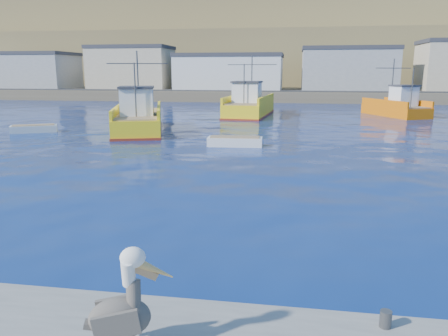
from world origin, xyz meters
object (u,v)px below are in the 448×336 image
Objects in this scene: trawler_yellow_a at (139,119)px; skiff_mid at (235,142)px; pelican at (123,309)px; skiff_left at (34,129)px; boat_orange at (397,107)px; trawler_yellow_b at (249,106)px.

trawler_yellow_a is 3.14× the size of skiff_mid.
skiff_mid is 22.11m from pelican.
skiff_left is 17.08m from skiff_mid.
pelican is at bearing -106.95° from boat_orange.
trawler_yellow_a reaches higher than skiff_mid.
boat_orange is (15.80, 1.84, -0.02)m from trawler_yellow_b.
boat_orange reaches higher than skiff_left.
skiff_left is at bearing -166.63° from trawler_yellow_a.
skiff_mid is at bearing -34.03° from trawler_yellow_a.
trawler_yellow_b reaches higher than trawler_yellow_a.
trawler_yellow_a is 10.40m from skiff_mid.
trawler_yellow_b is at bearing 46.25° from skiff_left.
boat_orange is 45.96m from pelican.
boat_orange is 2.45× the size of skiff_left.
boat_orange is at bearing 56.23° from skiff_mid.
trawler_yellow_a is 16.10m from trawler_yellow_b.
trawler_yellow_b reaches higher than skiff_left.
trawler_yellow_b is at bearing -173.36° from boat_orange.
skiff_mid is (8.60, -5.81, -0.76)m from trawler_yellow_a.
trawler_yellow_b is at bearing 62.41° from trawler_yellow_a.
trawler_yellow_a is 1.27× the size of boat_orange.
skiff_mid is at bearing 93.26° from pelican.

